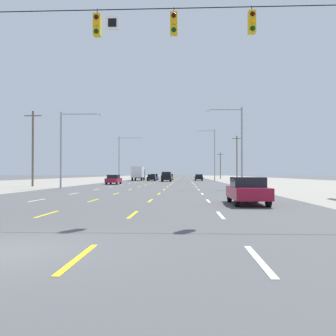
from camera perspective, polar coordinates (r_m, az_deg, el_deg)
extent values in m
plane|color=#4C4C4F|center=(73.70, -0.37, -2.14)|extent=(572.00, 572.00, 0.00)
cube|color=gray|center=(78.96, -18.62, -2.01)|extent=(28.00, 440.00, 0.01)
cube|color=gray|center=(76.52, 18.49, -2.05)|extent=(28.00, 440.00, 0.01)
cube|color=white|center=(23.93, -19.76, -4.77)|extent=(0.14, 2.60, 0.01)
cube|color=white|center=(30.99, -14.46, -3.89)|extent=(0.14, 2.60, 0.01)
cube|color=white|center=(38.21, -11.16, -3.32)|extent=(0.14, 2.60, 0.01)
cube|color=white|center=(45.53, -8.91, -2.92)|extent=(0.14, 2.60, 0.01)
cube|color=white|center=(52.89, -7.28, -2.64)|extent=(0.14, 2.60, 0.01)
cube|color=white|center=(60.29, -6.06, -2.42)|extent=(0.14, 2.60, 0.01)
cube|color=white|center=(67.71, -5.10, -2.25)|extent=(0.14, 2.60, 0.01)
cube|color=white|center=(75.15, -4.33, -2.11)|extent=(0.14, 2.60, 0.01)
cube|color=white|center=(82.60, -3.70, -2.00)|extent=(0.14, 2.60, 0.01)
cube|color=white|center=(90.06, -3.18, -1.90)|extent=(0.14, 2.60, 0.01)
cube|color=white|center=(97.52, -2.73, -1.82)|extent=(0.14, 2.60, 0.01)
cube|color=white|center=(104.99, -2.35, -1.75)|extent=(0.14, 2.60, 0.01)
cube|color=white|center=(112.46, -2.02, -1.69)|extent=(0.14, 2.60, 0.01)
cube|color=white|center=(119.94, -1.73, -1.64)|extent=(0.14, 2.60, 0.01)
cube|color=white|center=(127.42, -1.47, -1.60)|extent=(0.14, 2.60, 0.01)
cube|color=white|center=(134.90, -1.25, -1.55)|extent=(0.14, 2.60, 0.01)
cube|color=white|center=(142.38, -1.04, -1.52)|extent=(0.14, 2.60, 0.01)
cube|color=white|center=(149.87, -0.86, -1.48)|extent=(0.14, 2.60, 0.01)
cube|color=white|center=(157.35, -0.69, -1.45)|extent=(0.14, 2.60, 0.01)
cube|color=white|center=(164.84, -0.54, -1.43)|extent=(0.14, 2.60, 0.01)
cube|color=white|center=(172.33, -0.41, -1.40)|extent=(0.14, 2.60, 0.01)
cube|color=white|center=(179.82, -0.28, -1.38)|extent=(0.14, 2.60, 0.01)
cube|color=white|center=(187.31, -0.16, -1.36)|extent=(0.14, 2.60, 0.01)
cube|color=white|center=(194.80, -0.06, -1.34)|extent=(0.14, 2.60, 0.01)
cube|color=white|center=(202.29, 0.04, -1.32)|extent=(0.14, 2.60, 0.01)
cube|color=white|center=(209.79, 0.13, -1.30)|extent=(0.14, 2.60, 0.01)
cube|color=white|center=(217.28, 0.22, -1.29)|extent=(0.14, 2.60, 0.01)
cube|color=white|center=(224.77, 0.30, -1.27)|extent=(0.14, 2.60, 0.01)
cube|color=yellow|center=(15.70, -18.36, -6.86)|extent=(0.14, 2.60, 0.01)
cube|color=yellow|center=(22.84, -11.58, -4.99)|extent=(0.14, 2.60, 0.01)
cube|color=yellow|center=(30.15, -8.08, -3.99)|extent=(0.14, 2.60, 0.01)
cube|color=yellow|center=(37.54, -5.95, -3.37)|extent=(0.14, 2.60, 0.01)
cube|color=yellow|center=(44.96, -4.52, -2.96)|extent=(0.14, 2.60, 0.01)
cube|color=yellow|center=(52.41, -3.50, -2.66)|extent=(0.14, 2.60, 0.01)
cube|color=yellow|center=(59.87, -2.74, -2.43)|extent=(0.14, 2.60, 0.01)
cube|color=yellow|center=(67.33, -2.14, -2.26)|extent=(0.14, 2.60, 0.01)
cube|color=yellow|center=(74.81, -1.67, -2.12)|extent=(0.14, 2.60, 0.01)
cube|color=yellow|center=(82.29, -1.28, -2.00)|extent=(0.14, 2.60, 0.01)
cube|color=yellow|center=(89.77, -0.95, -1.91)|extent=(0.14, 2.60, 0.01)
cube|color=yellow|center=(97.26, -0.68, -1.83)|extent=(0.14, 2.60, 0.01)
cube|color=yellow|center=(104.74, -0.44, -1.76)|extent=(0.14, 2.60, 0.01)
cube|color=yellow|center=(112.23, -0.24, -1.70)|extent=(0.14, 2.60, 0.01)
cube|color=yellow|center=(119.72, -0.06, -1.64)|extent=(0.14, 2.60, 0.01)
cube|color=yellow|center=(127.22, 0.10, -1.60)|extent=(0.14, 2.60, 0.01)
cube|color=yellow|center=(134.71, 0.24, -1.56)|extent=(0.14, 2.60, 0.01)
cube|color=yellow|center=(142.20, 0.36, -1.52)|extent=(0.14, 2.60, 0.01)
cube|color=yellow|center=(149.70, 0.48, -1.48)|extent=(0.14, 2.60, 0.01)
cube|color=yellow|center=(157.19, 0.58, -1.45)|extent=(0.14, 2.60, 0.01)
cube|color=yellow|center=(164.69, 0.67, -1.43)|extent=(0.14, 2.60, 0.01)
cube|color=yellow|center=(172.18, 0.76, -1.40)|extent=(0.14, 2.60, 0.01)
cube|color=yellow|center=(179.68, 0.83, -1.38)|extent=(0.14, 2.60, 0.01)
cube|color=yellow|center=(187.17, 0.91, -1.36)|extent=(0.14, 2.60, 0.01)
cube|color=yellow|center=(194.67, 0.97, -1.34)|extent=(0.14, 2.60, 0.01)
cube|color=yellow|center=(202.17, 1.03, -1.32)|extent=(0.14, 2.60, 0.01)
cube|color=yellow|center=(209.66, 1.09, -1.30)|extent=(0.14, 2.60, 0.01)
cube|color=yellow|center=(217.16, 1.14, -1.29)|extent=(0.14, 2.60, 0.01)
cube|color=yellow|center=(224.66, 1.19, -1.27)|extent=(0.14, 2.60, 0.01)
cube|color=yellow|center=(7.57, -13.81, -13.47)|extent=(0.14, 2.60, 0.01)
cube|color=yellow|center=(14.82, -5.52, -7.26)|extent=(0.14, 2.60, 0.01)
cube|color=yellow|center=(22.24, -2.77, -5.12)|extent=(0.14, 2.60, 0.01)
cube|color=yellow|center=(29.70, -1.41, -4.05)|extent=(0.14, 2.60, 0.01)
cube|color=yellow|center=(37.18, -0.60, -3.40)|extent=(0.14, 2.60, 0.01)
cube|color=yellow|center=(44.66, -0.06, -2.98)|extent=(0.14, 2.60, 0.01)
cube|color=yellow|center=(52.15, 0.33, -2.67)|extent=(0.14, 2.60, 0.01)
cube|color=yellow|center=(59.64, 0.61, -2.44)|extent=(0.14, 2.60, 0.01)
cube|color=yellow|center=(67.14, 0.84, -2.26)|extent=(0.14, 2.60, 0.01)
cube|color=yellow|center=(74.63, 1.02, -2.12)|extent=(0.14, 2.60, 0.01)
cube|color=yellow|center=(82.13, 1.16, -2.01)|extent=(0.14, 2.60, 0.01)
cube|color=yellow|center=(89.62, 1.28, -1.91)|extent=(0.14, 2.60, 0.01)
cube|color=yellow|center=(97.12, 1.39, -1.83)|extent=(0.14, 2.60, 0.01)
cube|color=yellow|center=(104.62, 1.47, -1.76)|extent=(0.14, 2.60, 0.01)
cube|color=yellow|center=(112.11, 1.55, -1.70)|extent=(0.14, 2.60, 0.01)
cube|color=yellow|center=(119.61, 1.62, -1.64)|extent=(0.14, 2.60, 0.01)
cube|color=yellow|center=(127.11, 1.68, -1.60)|extent=(0.14, 2.60, 0.01)
cube|color=yellow|center=(134.61, 1.73, -1.56)|extent=(0.14, 2.60, 0.01)
cube|color=yellow|center=(142.11, 1.78, -1.52)|extent=(0.14, 2.60, 0.01)
cube|color=yellow|center=(149.61, 1.82, -1.48)|extent=(0.14, 2.60, 0.01)
cube|color=yellow|center=(157.11, 1.86, -1.45)|extent=(0.14, 2.60, 0.01)
cube|color=yellow|center=(164.60, 1.89, -1.43)|extent=(0.14, 2.60, 0.01)
cube|color=yellow|center=(172.10, 1.92, -1.40)|extent=(0.14, 2.60, 0.01)
cube|color=yellow|center=(179.60, 1.95, -1.38)|extent=(0.14, 2.60, 0.01)
cube|color=yellow|center=(187.10, 1.98, -1.36)|extent=(0.14, 2.60, 0.01)
cube|color=yellow|center=(194.60, 2.00, -1.34)|extent=(0.14, 2.60, 0.01)
cube|color=yellow|center=(202.10, 2.02, -1.32)|extent=(0.14, 2.60, 0.01)
cube|color=yellow|center=(209.60, 2.05, -1.30)|extent=(0.14, 2.60, 0.01)
cube|color=yellow|center=(217.10, 2.07, -1.29)|extent=(0.14, 2.60, 0.01)
cube|color=yellow|center=(224.60, 2.08, -1.27)|extent=(0.14, 2.60, 0.01)
cube|color=white|center=(7.41, 13.99, -13.74)|extent=(0.14, 2.60, 0.01)
cube|color=white|center=(14.74, 8.18, -7.29)|extent=(0.14, 2.60, 0.01)
cube|color=white|center=(22.19, 6.30, -5.13)|extent=(0.14, 2.60, 0.01)
cube|color=white|center=(29.66, 5.36, -4.05)|extent=(0.14, 2.60, 0.01)
cube|color=white|center=(37.15, 4.81, -3.40)|extent=(0.14, 2.60, 0.01)
cube|color=white|center=(44.64, 4.44, -2.97)|extent=(0.14, 2.60, 0.01)
cube|color=white|center=(52.13, 4.18, -2.67)|extent=(0.14, 2.60, 0.01)
cube|color=white|center=(59.62, 3.98, -2.44)|extent=(0.14, 2.60, 0.01)
cube|color=white|center=(67.12, 3.83, -2.26)|extent=(0.14, 2.60, 0.01)
cube|color=white|center=(74.61, 3.71, -2.12)|extent=(0.14, 2.60, 0.01)
cube|color=white|center=(82.11, 3.61, -2.00)|extent=(0.14, 2.60, 0.01)
cube|color=white|center=(89.61, 3.52, -1.91)|extent=(0.14, 2.60, 0.01)
cube|color=white|center=(97.11, 3.45, -1.83)|extent=(0.14, 2.60, 0.01)
cube|color=white|center=(104.61, 3.39, -1.76)|extent=(0.14, 2.60, 0.01)
cube|color=white|center=(112.10, 3.34, -1.70)|extent=(0.14, 2.60, 0.01)
cube|color=white|center=(119.60, 3.29, -1.64)|extent=(0.14, 2.60, 0.01)
cube|color=white|center=(127.10, 3.25, -1.60)|extent=(0.14, 2.60, 0.01)
cube|color=white|center=(134.60, 3.22, -1.55)|extent=(0.14, 2.60, 0.01)
cube|color=white|center=(142.10, 3.19, -1.52)|extent=(0.14, 2.60, 0.01)
cube|color=white|center=(149.60, 3.16, -1.48)|extent=(0.14, 2.60, 0.01)
cube|color=white|center=(157.10, 3.13, -1.45)|extent=(0.14, 2.60, 0.01)
cube|color=white|center=(164.60, 3.11, -1.43)|extent=(0.14, 2.60, 0.01)
cube|color=white|center=(172.10, 3.09, -1.40)|extent=(0.14, 2.60, 0.01)
cube|color=white|center=(179.60, 3.07, -1.38)|extent=(0.14, 2.60, 0.01)
cube|color=white|center=(187.10, 3.05, -1.36)|extent=(0.14, 2.60, 0.01)
cube|color=white|center=(194.59, 3.03, -1.34)|extent=(0.14, 2.60, 0.01)
cube|color=white|center=(202.09, 3.02, -1.32)|extent=(0.14, 2.60, 0.01)
cube|color=white|center=(209.59, 3.00, -1.30)|extent=(0.14, 2.60, 0.01)
cube|color=white|center=(217.09, 2.99, -1.29)|extent=(0.14, 2.60, 0.01)
cube|color=white|center=(224.59, 2.98, -1.27)|extent=(0.14, 2.60, 0.01)
cylinder|color=black|center=(17.26, -11.36, 23.03)|extent=(27.09, 0.04, 0.04)
cube|color=white|center=(16.82, -8.69, 21.49)|extent=(0.60, 0.04, 0.60)
cube|color=black|center=(16.80, -8.70, 21.53)|extent=(0.36, 0.01, 0.36)
cube|color=gold|center=(16.47, 0.92, 21.58)|extent=(0.30, 0.34, 0.92)
cylinder|color=black|center=(16.70, 0.92, 23.42)|extent=(0.03, 0.03, 0.24)
sphere|color=#2F0402|center=(16.41, 0.90, 22.73)|extent=(0.20, 0.20, 0.20)
sphere|color=#F29E0C|center=(16.29, 0.90, 21.76)|extent=(0.20, 0.20, 0.20)
sphere|color=black|center=(16.18, 0.90, 20.78)|extent=(0.20, 0.20, 0.20)
cube|color=gold|center=(16.87, -10.99, 21.03)|extent=(0.30, 0.34, 0.92)
cylinder|color=black|center=(17.10, -10.99, 22.83)|extent=(0.03, 0.03, 0.24)
sphere|color=#2F0402|center=(16.81, -11.15, 22.14)|extent=(0.20, 0.20, 0.20)
sphere|color=#F29E0C|center=(16.70, -11.15, 21.19)|extent=(0.20, 0.20, 0.20)
sphere|color=black|center=(16.59, -11.16, 20.23)|extent=(0.20, 0.20, 0.20)
cube|color=gold|center=(16.70, 12.95, 21.27)|extent=(0.30, 0.34, 0.92)
cylinder|color=black|center=(16.92, 12.95, 23.09)|extent=(0.03, 0.03, 0.24)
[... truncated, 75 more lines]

